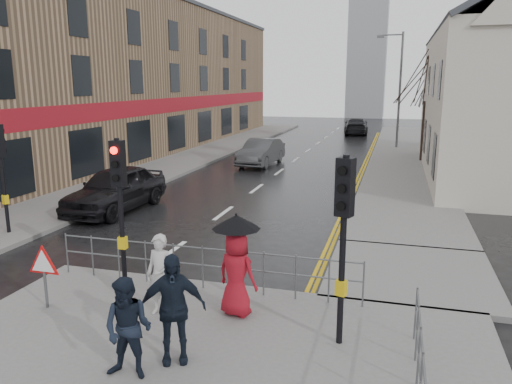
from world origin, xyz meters
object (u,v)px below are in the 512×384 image
Objects in this scene: car_mid at (261,152)px; pedestrian_a at (160,275)px; pedestrian_d at (172,308)px; car_parked at (116,189)px; pedestrian_with_umbrella at (237,261)px; pedestrian_b at (128,329)px.

pedestrian_a is at bearing -76.74° from car_mid.
pedestrian_d is at bearing -74.84° from car_mid.
pedestrian_d reaches higher than car_parked.
pedestrian_with_umbrella is at bearing 51.92° from pedestrian_d.
pedestrian_with_umbrella reaches higher than car_mid.
pedestrian_a is 0.36× the size of car_mid.
car_parked is (-7.09, 7.23, -0.43)m from pedestrian_with_umbrella.
pedestrian_b is 0.80× the size of pedestrian_with_umbrella.
pedestrian_d reaches higher than pedestrian_b.
pedestrian_d is 0.41× the size of car_mid.
car_parked is at bearing 102.20° from pedestrian_d.
pedestrian_b is at bearing -76.34° from car_mid.
pedestrian_b is at bearing -55.05° from car_parked.
pedestrian_with_umbrella is 10.14m from car_parked.
pedestrian_with_umbrella is at bearing 22.42° from pedestrian_a.
pedestrian_with_umbrella reaches higher than pedestrian_b.
pedestrian_a reaches higher than car_parked.
car_parked reaches higher than car_mid.
pedestrian_b reaches higher than car_mid.
pedestrian_a is at bearing -164.24° from pedestrian_with_umbrella.
pedestrian_b is at bearing -69.98° from pedestrian_a.
car_mid is at bearing 81.09° from car_parked.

